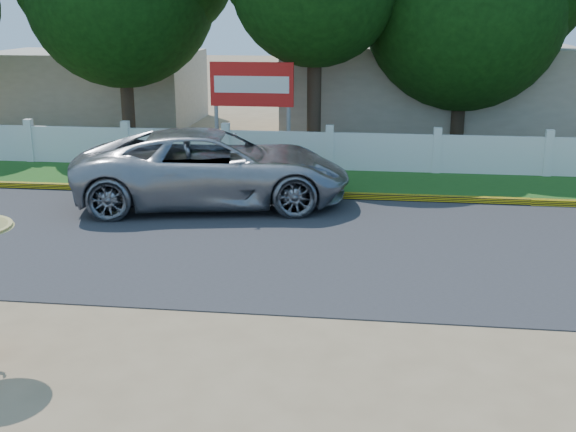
# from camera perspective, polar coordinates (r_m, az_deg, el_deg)

# --- Properties ---
(ground) EXTENTS (120.00, 120.00, 0.00)m
(ground) POSITION_cam_1_polar(r_m,az_deg,el_deg) (10.18, -1.47, -10.21)
(ground) COLOR #9E8460
(ground) RESTS_ON ground
(road) EXTENTS (60.00, 7.00, 0.02)m
(road) POSITION_cam_1_polar(r_m,az_deg,el_deg) (14.31, 1.29, -2.18)
(road) COLOR #38383A
(road) RESTS_ON ground
(grass_verge) EXTENTS (60.00, 3.50, 0.03)m
(grass_verge) POSITION_cam_1_polar(r_m,az_deg,el_deg) (19.34, 2.95, 2.73)
(grass_verge) COLOR #2D601E
(grass_verge) RESTS_ON ground
(curb) EXTENTS (40.00, 0.18, 0.16)m
(curb) POSITION_cam_1_polar(r_m,az_deg,el_deg) (17.68, 2.52, 1.65)
(curb) COLOR yellow
(curb) RESTS_ON ground
(fence) EXTENTS (40.00, 0.10, 1.10)m
(fence) POSITION_cam_1_polar(r_m,az_deg,el_deg) (20.64, 3.30, 5.11)
(fence) COLOR silver
(fence) RESTS_ON ground
(building_near) EXTENTS (10.00, 6.00, 3.20)m
(building_near) POSITION_cam_1_polar(r_m,az_deg,el_deg) (27.20, 10.82, 9.79)
(building_near) COLOR #B7AD99
(building_near) RESTS_ON ground
(building_far) EXTENTS (8.00, 5.00, 2.80)m
(building_far) POSITION_cam_1_polar(r_m,az_deg,el_deg) (30.40, -14.96, 9.81)
(building_far) COLOR #B7AD99
(building_far) RESTS_ON ground
(vehicle) EXTENTS (6.82, 4.10, 1.77)m
(vehicle) POSITION_cam_1_polar(r_m,az_deg,el_deg) (17.05, -5.91, 3.82)
(vehicle) COLOR #94959B
(vehicle) RESTS_ON ground
(billboard) EXTENTS (2.50, 0.13, 2.95)m
(billboard) POSITION_cam_1_polar(r_m,az_deg,el_deg) (21.77, -2.88, 9.93)
(billboard) COLOR gray
(billboard) RESTS_ON ground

